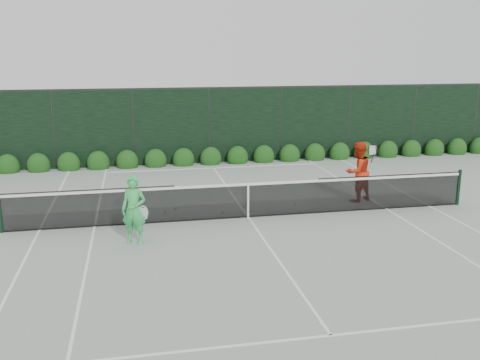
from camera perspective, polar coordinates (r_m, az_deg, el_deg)
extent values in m
plane|color=gray|center=(14.80, 0.86, -4.00)|extent=(80.00, 80.00, 0.00)
cylinder|color=#10311C|center=(17.14, 22.29, -0.72)|extent=(0.10, 0.10, 1.07)
cube|color=black|center=(14.40, -15.71, -2.93)|extent=(4.40, 0.01, 1.02)
cube|color=black|center=(14.67, 0.87, -2.22)|extent=(4.00, 0.01, 0.96)
cube|color=black|center=(16.05, 15.70, -1.23)|extent=(4.40, 0.01, 1.02)
cube|color=white|center=(14.54, 0.88, -0.46)|extent=(12.80, 0.03, 0.07)
cube|color=black|center=(14.80, 0.87, -3.93)|extent=(12.80, 0.02, 0.04)
cube|color=white|center=(14.67, 0.87, -2.30)|extent=(0.05, 0.03, 0.91)
imported|color=#39C45A|center=(12.90, -11.26, -3.13)|extent=(0.71, 0.61, 1.66)
torus|color=beige|center=(13.04, -10.36, -3.51)|extent=(0.28, 0.15, 0.30)
cylinder|color=black|center=(13.11, -10.31, -4.51)|extent=(0.10, 0.03, 0.30)
imported|color=red|center=(16.57, 12.46, 0.87)|extent=(1.07, 0.96, 1.82)
torus|color=black|center=(16.40, 13.98, 3.11)|extent=(0.28, 0.15, 0.30)
cylinder|color=black|center=(16.44, 13.93, 2.29)|extent=(0.10, 0.03, 0.30)
cube|color=white|center=(14.71, -20.59, -5.01)|extent=(0.06, 23.77, 0.01)
cube|color=white|center=(16.79, 19.51, -2.63)|extent=(0.06, 23.77, 0.01)
cube|color=white|center=(14.54, -15.25, -4.81)|extent=(0.06, 23.77, 0.01)
cube|color=white|center=(16.14, 15.32, -2.97)|extent=(0.06, 23.77, 0.01)
cube|color=white|center=(26.23, -4.62, 3.84)|extent=(11.03, 0.06, 0.01)
cube|color=white|center=(20.89, -2.83, 1.29)|extent=(8.23, 0.06, 0.01)
cube|color=white|center=(9.15, 9.67, -16.03)|extent=(8.23, 0.06, 0.01)
cube|color=white|center=(14.80, 0.87, -3.98)|extent=(0.06, 12.80, 0.01)
cube|color=black|center=(21.70, -3.31, 5.77)|extent=(32.00, 0.06, 3.00)
cube|color=#262826|center=(21.54, -3.37, 9.80)|extent=(32.00, 0.06, 0.06)
cylinder|color=#262826|center=(21.70, -19.26, 5.02)|extent=(0.08, 0.08, 3.00)
cylinder|color=#262826|center=(21.49, -11.29, 5.45)|extent=(0.08, 0.08, 3.00)
cylinder|color=#262826|center=(21.70, -3.31, 5.77)|extent=(0.08, 0.08, 3.00)
cylinder|color=#262826|center=(22.31, 4.38, 5.97)|extent=(0.08, 0.08, 3.00)
cylinder|color=#262826|center=(23.29, 11.55, 6.07)|extent=(0.08, 0.08, 3.00)
cylinder|color=#262826|center=(24.60, 18.05, 6.07)|extent=(0.08, 0.08, 3.00)
cylinder|color=#262826|center=(26.20, 23.82, 6.01)|extent=(0.08, 0.08, 3.00)
ellipsoid|color=#0F340E|center=(21.88, -23.52, 1.33)|extent=(0.86, 0.65, 0.94)
ellipsoid|color=#0F340E|center=(21.67, -20.68, 1.48)|extent=(0.86, 0.65, 0.94)
ellipsoid|color=#0F340E|center=(21.51, -17.80, 1.63)|extent=(0.86, 0.65, 0.94)
ellipsoid|color=#0F340E|center=(21.41, -14.87, 1.78)|extent=(0.86, 0.65, 0.94)
ellipsoid|color=#0F340E|center=(21.36, -11.93, 1.92)|extent=(0.86, 0.65, 0.94)
ellipsoid|color=#0F340E|center=(21.38, -8.98, 2.06)|extent=(0.86, 0.65, 0.94)
ellipsoid|color=#0F340E|center=(21.44, -6.04, 2.19)|extent=(0.86, 0.65, 0.94)
ellipsoid|color=#0F340E|center=(21.57, -3.13, 2.31)|extent=(0.86, 0.65, 0.94)
ellipsoid|color=#0F340E|center=(21.75, -0.26, 2.43)|extent=(0.86, 0.65, 0.94)
ellipsoid|color=#0F340E|center=(21.98, 2.56, 2.54)|extent=(0.86, 0.65, 0.94)
ellipsoid|color=#0F340E|center=(22.27, 5.31, 2.64)|extent=(0.86, 0.65, 0.94)
ellipsoid|color=#0F340E|center=(22.60, 7.99, 2.73)|extent=(0.86, 0.65, 0.94)
ellipsoid|color=#0F340E|center=(22.98, 10.58, 2.81)|extent=(0.86, 0.65, 0.94)
ellipsoid|color=#0F340E|center=(23.41, 13.09, 2.89)|extent=(0.86, 0.65, 0.94)
ellipsoid|color=#0F340E|center=(23.88, 15.50, 2.95)|extent=(0.86, 0.65, 0.94)
ellipsoid|color=#0F340E|center=(24.39, 17.81, 3.01)|extent=(0.86, 0.65, 0.94)
ellipsoid|color=#0F340E|center=(24.94, 20.03, 3.06)|extent=(0.86, 0.65, 0.94)
ellipsoid|color=#0F340E|center=(25.53, 22.14, 3.11)|extent=(0.86, 0.65, 0.94)
ellipsoid|color=#0F340E|center=(26.15, 24.16, 3.15)|extent=(0.86, 0.65, 0.94)
sphere|color=#C7EA34|center=(16.05, 5.92, -2.53)|extent=(0.07, 0.07, 0.07)
sphere|color=#C7EA34|center=(15.14, -1.88, -3.47)|extent=(0.07, 0.07, 0.07)
sphere|color=#C7EA34|center=(15.76, 0.46, -2.76)|extent=(0.07, 0.07, 0.07)
sphere|color=#C7EA34|center=(15.30, -8.05, -3.41)|extent=(0.07, 0.07, 0.07)
sphere|color=#C7EA34|center=(15.29, 1.13, -3.28)|extent=(0.07, 0.07, 0.07)
sphere|color=#C7EA34|center=(15.59, -6.94, -3.05)|extent=(0.07, 0.07, 0.07)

